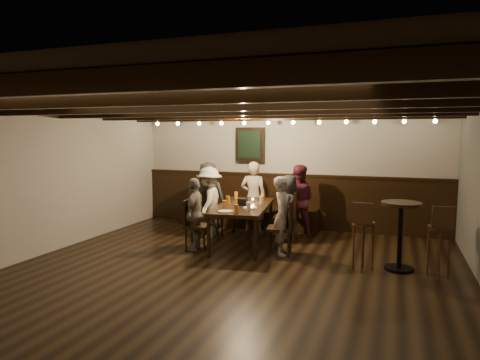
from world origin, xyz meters
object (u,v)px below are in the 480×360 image
at_px(person_left_near, 209,202).
at_px(bar_stool_right, 439,250).
at_px(dining_table, 243,208).
at_px(chair_right_near, 286,226).
at_px(person_bench_left, 208,197).
at_px(person_right_near, 288,208).
at_px(bar_stool_left, 363,245).
at_px(chair_left_near, 211,223).
at_px(person_right_far, 283,216).
at_px(person_bench_right, 298,200).
at_px(person_bench_centre, 253,197).
at_px(chair_left_far, 197,234).
at_px(person_left_far, 195,214).
at_px(chair_right_far, 281,238).
at_px(high_top_table, 401,226).

bearing_deg(person_left_near, bar_stool_right, 66.78).
xyz_separation_m(dining_table, bar_stool_right, (3.11, -0.70, -0.29)).
relative_size(chair_right_near, person_bench_left, 0.65).
relative_size(person_right_near, bar_stool_left, 1.21).
bearing_deg(chair_left_near, person_bench_left, -158.01).
bearing_deg(person_bench_left, person_right_far, 140.71).
xyz_separation_m(dining_table, person_right_near, (0.68, 0.56, -0.05)).
xyz_separation_m(chair_right_near, person_bench_right, (0.11, 0.47, 0.41)).
height_order(dining_table, bar_stool_left, bar_stool_left).
height_order(person_bench_left, person_bench_centre, person_bench_centre).
distance_m(chair_left_far, person_right_near, 1.76).
bearing_deg(person_bench_left, person_bench_centre, -170.54).
distance_m(chair_left_far, person_left_far, 0.35).
xyz_separation_m(person_left_far, person_right_near, (1.35, 1.11, -0.00)).
bearing_deg(chair_right_far, person_bench_centre, 25.61).
xyz_separation_m(chair_right_far, high_top_table, (1.83, -0.20, 0.38)).
relative_size(person_bench_right, person_left_near, 1.03).
bearing_deg(person_bench_centre, bar_stool_right, 143.53).
bearing_deg(chair_right_far, chair_left_far, 90.00).
relative_size(person_bench_centre, bar_stool_left, 1.41).
bearing_deg(person_bench_left, dining_table, 135.00).
bearing_deg(chair_right_near, person_bench_centre, 50.17).
bearing_deg(high_top_table, person_bench_centre, 150.22).
relative_size(dining_table, bar_stool_right, 2.00).
relative_size(person_left_far, high_top_table, 1.23).
bearing_deg(person_left_far, person_bench_left, -173.66).
bearing_deg(high_top_table, chair_left_near, 165.40).
relative_size(person_left_near, person_right_near, 1.10).
height_order(dining_table, person_bench_centre, person_bench_centre).
distance_m(person_bench_centre, high_top_table, 3.18).
bearing_deg(person_right_near, chair_left_near, 90.00).
height_order(chair_right_near, person_bench_right, person_bench_right).
bearing_deg(chair_left_far, person_bench_left, -172.33).
height_order(chair_left_far, bar_stool_left, bar_stool_left).
bearing_deg(person_left_far, person_right_near, 120.96).
bearing_deg(person_left_near, person_right_near, 90.00).
distance_m(chair_left_near, chair_left_far, 0.90).
xyz_separation_m(person_left_near, bar_stool_left, (2.92, -1.08, -0.30)).
distance_m(person_bench_right, person_right_near, 0.48).
bearing_deg(person_bench_right, person_left_far, 39.29).
bearing_deg(person_bench_left, chair_right_far, 140.18).
bearing_deg(bar_stool_left, chair_right_far, 165.25).
height_order(person_left_far, high_top_table, person_left_far).
xyz_separation_m(person_left_far, high_top_table, (3.28, 0.01, 0.04)).
height_order(chair_right_near, bar_stool_right, bar_stool_right).
relative_size(dining_table, person_bench_left, 1.44).
bearing_deg(bar_stool_left, chair_left_far, 178.21).
bearing_deg(person_bench_right, chair_left_near, 15.54).
distance_m(chair_left_far, person_bench_left, 1.43).
bearing_deg(chair_right_near, chair_left_near, 90.00).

